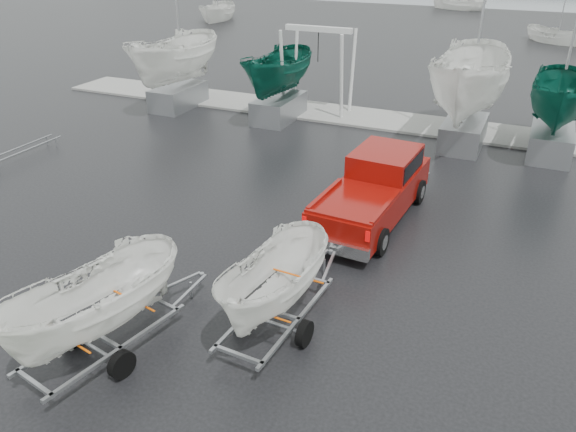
{
  "coord_description": "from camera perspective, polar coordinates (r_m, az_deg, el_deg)",
  "views": [
    {
      "loc": [
        9.26,
        -12.45,
        8.1
      ],
      "look_at": [
        3.74,
        -0.11,
        1.2
      ],
      "focal_mm": 35.0,
      "sensor_mm": 36.0,
      "label": 1
    }
  ],
  "objects": [
    {
      "name": "keelboat_3",
      "position": [
        24.23,
        26.45,
        13.17
      ],
      "size": [
        2.17,
        3.2,
        10.33
      ],
      "color": "gray",
      "rests_on": "ground"
    },
    {
      "name": "moored_boat_2",
      "position": [
        52.02,
        25.6,
        15.57
      ],
      "size": [
        2.95,
        2.93,
        10.8
      ],
      "rotation": [
        0.0,
        0.0,
        1.01
      ],
      "color": "white",
      "rests_on": "ground"
    },
    {
      "name": "boat_hoist",
      "position": [
        27.82,
        3.06,
        15.74
      ],
      "size": [
        3.3,
        2.18,
        4.12
      ],
      "color": "silver",
      "rests_on": "ground"
    },
    {
      "name": "keelboat_1",
      "position": [
        26.54,
        -0.97,
        16.76
      ],
      "size": [
        2.15,
        3.2,
        6.82
      ],
      "color": "gray",
      "rests_on": "ground"
    },
    {
      "name": "keelboat_0",
      "position": [
        29.03,
        -11.68,
        18.46
      ],
      "size": [
        2.54,
        3.2,
        10.71
      ],
      "color": "gray",
      "rests_on": "ground"
    },
    {
      "name": "trailer_parked",
      "position": [
        11.49,
        -19.81,
        -3.21
      ],
      "size": [
        1.93,
        3.76,
        4.82
      ],
      "rotation": [
        0.0,
        0.0,
        -0.2
      ],
      "color": "gray",
      "rests_on": "ground"
    },
    {
      "name": "dock",
      "position": [
        28.26,
        4.02,
        10.41
      ],
      "size": [
        30.0,
        3.0,
        0.12
      ],
      "primitive_type": "cube",
      "color": "#989892",
      "rests_on": "ground"
    },
    {
      "name": "pickup_truck",
      "position": [
        17.64,
        8.96,
        3.04
      ],
      "size": [
        2.47,
        6.01,
        1.96
      ],
      "rotation": [
        0.0,
        0.0,
        -0.06
      ],
      "color": "maroon",
      "rests_on": "ground"
    },
    {
      "name": "moored_boat_0",
      "position": [
        60.67,
        -7.07,
        19.16
      ],
      "size": [
        3.22,
        3.28,
        11.58
      ],
      "rotation": [
        0.0,
        0.0,
        0.21
      ],
      "color": "white",
      "rests_on": "ground"
    },
    {
      "name": "moored_boat_1",
      "position": [
        71.37,
        16.79,
        19.45
      ],
      "size": [
        2.93,
        2.88,
        11.24
      ],
      "rotation": [
        0.0,
        0.0,
        4.52
      ],
      "color": "white",
      "rests_on": "ground"
    },
    {
      "name": "keelboat_2",
      "position": [
        23.83,
        18.81,
        17.45
      ],
      "size": [
        2.95,
        3.2,
        11.13
      ],
      "color": "gray",
      "rests_on": "ground"
    },
    {
      "name": "ground_plane",
      "position": [
        17.51,
        -11.09,
        -1.08
      ],
      "size": [
        120.0,
        120.0,
        0.0
      ],
      "primitive_type": "plane",
      "color": "black",
      "rests_on": "ground"
    },
    {
      "name": "trailer_hitched",
      "position": [
        11.68,
        -1.27,
        -1.89
      ],
      "size": [
        1.81,
        3.67,
        4.5
      ],
      "rotation": [
        0.0,
        0.0,
        -0.06
      ],
      "color": "gray",
      "rests_on": "ground"
    }
  ]
}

